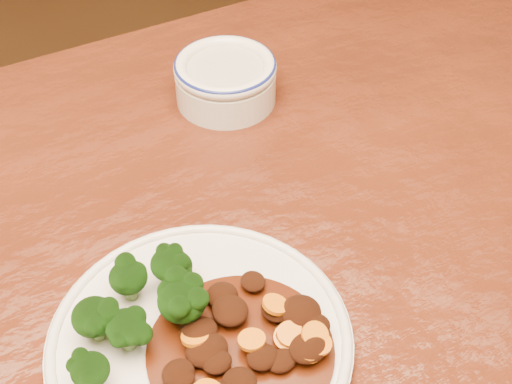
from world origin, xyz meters
TOP-DOWN VIEW (x-y plane):
  - dinner_plate at (0.05, -0.02)m, footprint 0.24×0.24m
  - broccoli_florets at (0.02, 0.02)m, footprint 0.13×0.09m
  - mince_stew at (0.07, -0.05)m, footprint 0.15×0.15m
  - dip_bowl at (0.24, 0.24)m, footprint 0.11×0.11m

SIDE VIEW (x-z plane):
  - dinner_plate at x=0.05m, z-range 0.75..0.77m
  - mince_stew at x=0.07m, z-range 0.76..0.78m
  - dip_bowl at x=0.24m, z-range 0.75..0.80m
  - broccoli_florets at x=0.02m, z-range 0.76..0.81m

